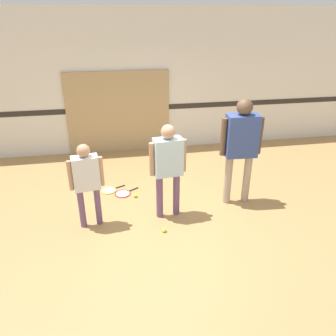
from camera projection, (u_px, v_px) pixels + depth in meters
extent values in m
plane|color=#A87F4C|center=(168.00, 218.00, 5.38)|extent=(16.00, 16.00, 0.00)
cube|color=silver|center=(144.00, 83.00, 7.47)|extent=(16.00, 0.06, 3.20)
cube|color=#2D2823|center=(144.00, 108.00, 7.68)|extent=(16.00, 0.01, 0.12)
cube|color=tan|center=(119.00, 113.00, 7.60)|extent=(2.36, 0.05, 1.89)
cylinder|color=#6B4C70|center=(160.00, 196.00, 5.27)|extent=(0.11, 0.11, 0.75)
cylinder|color=#6B4C70|center=(176.00, 194.00, 5.34)|extent=(0.11, 0.11, 0.75)
cube|color=silver|center=(168.00, 157.00, 5.02)|extent=(0.46, 0.29, 0.59)
sphere|color=tan|center=(168.00, 132.00, 4.84)|extent=(0.22, 0.22, 0.22)
cylinder|color=tan|center=(152.00, 159.00, 4.95)|extent=(0.08, 0.08, 0.53)
cylinder|color=tan|center=(184.00, 155.00, 5.09)|extent=(0.08, 0.08, 0.53)
cylinder|color=#6B4C70|center=(82.00, 208.00, 5.03)|extent=(0.10, 0.10, 0.66)
cylinder|color=#6B4C70|center=(98.00, 205.00, 5.10)|extent=(0.10, 0.10, 0.66)
cube|color=silver|center=(86.00, 173.00, 4.82)|extent=(0.41, 0.26, 0.52)
sphere|color=tan|center=(83.00, 151.00, 4.66)|extent=(0.19, 0.19, 0.19)
cylinder|color=tan|center=(70.00, 176.00, 4.75)|extent=(0.07, 0.07, 0.46)
cylinder|color=tan|center=(101.00, 171.00, 4.88)|extent=(0.07, 0.07, 0.46)
cylinder|color=tan|center=(247.00, 178.00, 5.69)|extent=(0.13, 0.13, 0.89)
cylinder|color=tan|center=(228.00, 180.00, 5.65)|extent=(0.13, 0.13, 0.89)
cube|color=#334784|center=(242.00, 136.00, 5.33)|extent=(0.53, 0.32, 0.70)
sphere|color=brown|center=(245.00, 107.00, 5.12)|extent=(0.26, 0.26, 0.26)
cylinder|color=brown|center=(260.00, 135.00, 5.36)|extent=(0.09, 0.09, 0.63)
cylinder|color=brown|center=(223.00, 137.00, 5.30)|extent=(0.09, 0.09, 0.63)
torus|color=red|center=(123.00, 194.00, 6.07)|extent=(0.41, 0.41, 0.02)
cylinder|color=silver|center=(123.00, 194.00, 6.07)|extent=(0.25, 0.25, 0.01)
cylinder|color=black|center=(133.00, 190.00, 6.22)|extent=(0.18, 0.12, 0.02)
sphere|color=black|center=(137.00, 188.00, 6.27)|extent=(0.03, 0.03, 0.03)
torus|color=#C6D838|center=(109.00, 190.00, 6.19)|extent=(0.38, 0.38, 0.02)
cylinder|color=silver|center=(109.00, 190.00, 6.19)|extent=(0.24, 0.24, 0.01)
cylinder|color=black|center=(120.00, 187.00, 6.31)|extent=(0.19, 0.11, 0.02)
sphere|color=black|center=(124.00, 185.00, 6.36)|extent=(0.03, 0.03, 0.03)
sphere|color=#CCE038|center=(164.00, 230.00, 5.02)|extent=(0.07, 0.07, 0.07)
sphere|color=#CCE038|center=(135.00, 196.00, 5.96)|extent=(0.07, 0.07, 0.07)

